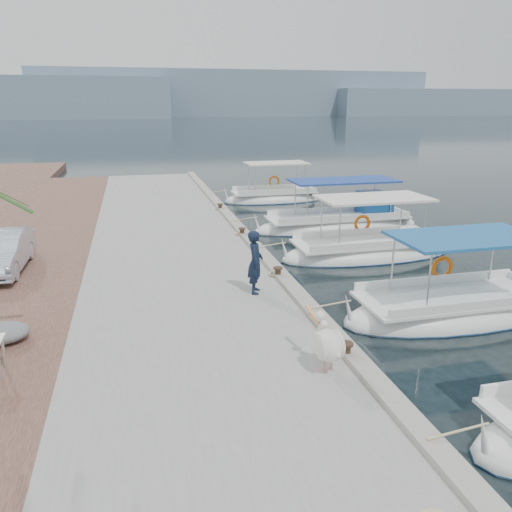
{
  "coord_description": "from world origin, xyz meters",
  "views": [
    {
      "loc": [
        -4.32,
        -11.94,
        5.49
      ],
      "look_at": [
        -1.0,
        1.58,
        1.2
      ],
      "focal_mm": 35.0,
      "sensor_mm": 36.0,
      "label": 1
    }
  ],
  "objects_px": {
    "fishing_caique_b": "(453,312)",
    "fisherman": "(255,262)",
    "fishing_caique_d": "(340,225)",
    "fishing_caique_c": "(366,253)",
    "parked_car": "(1,252)",
    "pelican": "(328,343)",
    "fishing_caique_e": "(274,199)"
  },
  "relations": [
    {
      "from": "fisherman",
      "to": "fishing_caique_c",
      "type": "bearing_deg",
      "value": -37.17
    },
    {
      "from": "fishing_caique_e",
      "to": "fisherman",
      "type": "distance_m",
      "value": 15.93
    },
    {
      "from": "fishing_caique_c",
      "to": "pelican",
      "type": "relative_size",
      "value": 4.71
    },
    {
      "from": "fishing_caique_c",
      "to": "fisherman",
      "type": "height_order",
      "value": "fisherman"
    },
    {
      "from": "pelican",
      "to": "fishing_caique_e",
      "type": "bearing_deg",
      "value": 77.2
    },
    {
      "from": "fishing_caique_d",
      "to": "fishing_caique_e",
      "type": "relative_size",
      "value": 1.34
    },
    {
      "from": "fishing_caique_e",
      "to": "pelican",
      "type": "bearing_deg",
      "value": -102.8
    },
    {
      "from": "fishing_caique_c",
      "to": "parked_car",
      "type": "relative_size",
      "value": 1.79
    },
    {
      "from": "fishing_caique_b",
      "to": "fishing_caique_d",
      "type": "relative_size",
      "value": 0.8
    },
    {
      "from": "fishing_caique_b",
      "to": "fishing_caique_d",
      "type": "xyz_separation_m",
      "value": [
        0.88,
        9.8,
        0.06
      ]
    },
    {
      "from": "fisherman",
      "to": "fishing_caique_b",
      "type": "bearing_deg",
      "value": -92.78
    },
    {
      "from": "pelican",
      "to": "fisherman",
      "type": "height_order",
      "value": "fisherman"
    },
    {
      "from": "fishing_caique_b",
      "to": "fisherman",
      "type": "distance_m",
      "value": 5.47
    },
    {
      "from": "fishing_caique_d",
      "to": "parked_car",
      "type": "distance_m",
      "value": 13.81
    },
    {
      "from": "fishing_caique_d",
      "to": "fishing_caique_c",
      "type": "bearing_deg",
      "value": -99.71
    },
    {
      "from": "fishing_caique_b",
      "to": "fisherman",
      "type": "height_order",
      "value": "fisherman"
    },
    {
      "from": "fishing_caique_c",
      "to": "pelican",
      "type": "distance_m",
      "value": 9.54
    },
    {
      "from": "fishing_caique_b",
      "to": "pelican",
      "type": "xyz_separation_m",
      "value": [
        -4.66,
        -2.61,
        0.94
      ]
    },
    {
      "from": "fishing_caique_c",
      "to": "pelican",
      "type": "height_order",
      "value": "fishing_caique_c"
    },
    {
      "from": "pelican",
      "to": "fisherman",
      "type": "distance_m",
      "value": 4.38
    },
    {
      "from": "fishing_caique_b",
      "to": "fishing_caique_d",
      "type": "height_order",
      "value": "same"
    },
    {
      "from": "parked_car",
      "to": "fishing_caique_d",
      "type": "bearing_deg",
      "value": 19.6
    },
    {
      "from": "fishing_caique_b",
      "to": "fisherman",
      "type": "xyz_separation_m",
      "value": [
        -5.03,
        1.75,
        1.25
      ]
    },
    {
      "from": "fishing_caique_c",
      "to": "fishing_caique_d",
      "type": "xyz_separation_m",
      "value": [
        0.72,
        4.22,
        0.06
      ]
    },
    {
      "from": "fishing_caique_e",
      "to": "fisherman",
      "type": "height_order",
      "value": "fisherman"
    },
    {
      "from": "fishing_caique_d",
      "to": "parked_car",
      "type": "bearing_deg",
      "value": -161.27
    },
    {
      "from": "pelican",
      "to": "parked_car",
      "type": "xyz_separation_m",
      "value": [
        -7.5,
        7.98,
        0.05
      ]
    },
    {
      "from": "fishing_caique_e",
      "to": "fisherman",
      "type": "xyz_separation_m",
      "value": [
        -4.8,
        -15.14,
        1.24
      ]
    },
    {
      "from": "fishing_caique_c",
      "to": "fishing_caique_b",
      "type": "bearing_deg",
      "value": -91.64
    },
    {
      "from": "fishing_caique_b",
      "to": "fishing_caique_e",
      "type": "distance_m",
      "value": 16.89
    },
    {
      "from": "fishing_caique_b",
      "to": "fishing_caique_e",
      "type": "bearing_deg",
      "value": 90.78
    },
    {
      "from": "fishing_caique_e",
      "to": "parked_car",
      "type": "xyz_separation_m",
      "value": [
        -11.93,
        -11.51,
        0.99
      ]
    }
  ]
}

